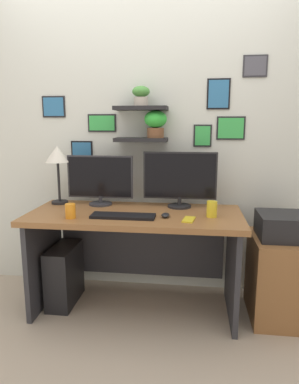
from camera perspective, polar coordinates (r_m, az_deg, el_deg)
ground_plane at (r=2.78m, az=-2.29°, el=-18.54°), size 8.00×8.00×0.00m
back_wall_assembly at (r=2.85m, az=-0.97°, el=10.65°), size 4.40×0.24×2.70m
desk at (r=2.61m, az=-2.19°, el=-7.67°), size 1.53×0.68×0.75m
monitor_left at (r=2.73m, az=-8.15°, el=2.03°), size 0.52×0.18×0.39m
monitor_right at (r=2.63m, az=5.04°, el=2.24°), size 0.56×0.18×0.42m
keyboard at (r=2.38m, az=-4.39°, el=-3.97°), size 0.44×0.14×0.02m
computer_mouse at (r=2.37m, az=2.66°, el=-3.84°), size 0.06×0.09×0.03m
desk_lamp at (r=2.82m, az=-14.94°, el=5.45°), size 0.19×0.19×0.46m
cell_phone at (r=2.31m, az=6.49°, el=-4.54°), size 0.09×0.15×0.01m
pen_cup at (r=2.40m, az=-12.93°, el=-3.08°), size 0.07×0.07×0.10m
water_cup at (r=2.41m, az=10.25°, el=-2.80°), size 0.07×0.07×0.11m
drawer_cabinet at (r=2.71m, az=21.03°, el=-13.07°), size 0.44×0.50×0.60m
printer at (r=2.58m, az=21.63°, el=-5.24°), size 0.38×0.34×0.17m
computer_tower_left at (r=2.84m, az=-13.86°, el=-13.12°), size 0.18×0.40×0.46m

